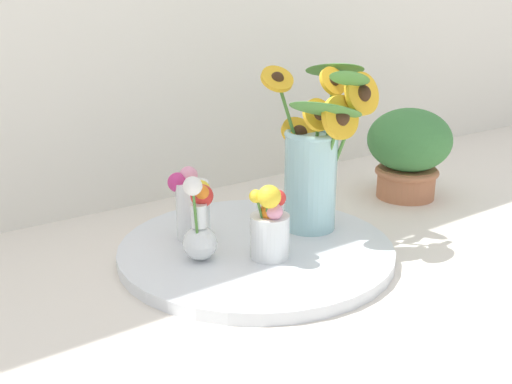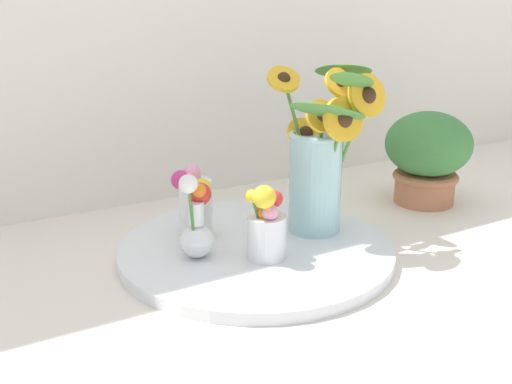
{
  "view_description": "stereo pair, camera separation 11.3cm",
  "coord_description": "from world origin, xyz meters",
  "px_view_note": "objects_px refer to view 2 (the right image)",
  "views": [
    {
      "loc": [
        -0.65,
        -0.82,
        0.49
      ],
      "look_at": [
        -0.03,
        0.06,
        0.13
      ],
      "focal_mm": 42.0,
      "sensor_mm": 36.0,
      "label": 1
    },
    {
      "loc": [
        -0.56,
        -0.88,
        0.49
      ],
      "look_at": [
        -0.03,
        0.06,
        0.13
      ],
      "focal_mm": 42.0,
      "sensor_mm": 36.0,
      "label": 2
    }
  ],
  "objects_px": {
    "serving_tray": "(256,250)",
    "vase_bulb_right": "(197,223)",
    "vase_small_center": "(266,227)",
    "potted_plant": "(428,154)",
    "vase_small_back": "(195,202)",
    "mason_jar_sunflowers": "(320,163)"
  },
  "relations": [
    {
      "from": "serving_tray",
      "to": "vase_bulb_right",
      "type": "height_order",
      "value": "vase_bulb_right"
    },
    {
      "from": "vase_small_center",
      "to": "potted_plant",
      "type": "distance_m",
      "value": 0.55
    },
    {
      "from": "vase_small_back",
      "to": "potted_plant",
      "type": "distance_m",
      "value": 0.6
    },
    {
      "from": "mason_jar_sunflowers",
      "to": "vase_small_back",
      "type": "xyz_separation_m",
      "value": [
        -0.23,
        0.1,
        -0.07
      ]
    },
    {
      "from": "serving_tray",
      "to": "potted_plant",
      "type": "bearing_deg",
      "value": 7.78
    },
    {
      "from": "serving_tray",
      "to": "potted_plant",
      "type": "distance_m",
      "value": 0.53
    },
    {
      "from": "vase_small_center",
      "to": "vase_small_back",
      "type": "distance_m",
      "value": 0.18
    },
    {
      "from": "vase_small_center",
      "to": "vase_bulb_right",
      "type": "bearing_deg",
      "value": 146.37
    },
    {
      "from": "mason_jar_sunflowers",
      "to": "serving_tray",
      "type": "bearing_deg",
      "value": -179.6
    },
    {
      "from": "vase_small_center",
      "to": "vase_bulb_right",
      "type": "distance_m",
      "value": 0.13
    },
    {
      "from": "serving_tray",
      "to": "vase_bulb_right",
      "type": "distance_m",
      "value": 0.14
    },
    {
      "from": "vase_bulb_right",
      "to": "potted_plant",
      "type": "xyz_separation_m",
      "value": [
        0.64,
        0.06,
        0.03
      ]
    },
    {
      "from": "serving_tray",
      "to": "vase_small_center",
      "type": "relative_size",
      "value": 3.63
    },
    {
      "from": "serving_tray",
      "to": "vase_small_back",
      "type": "height_order",
      "value": "vase_small_back"
    },
    {
      "from": "vase_bulb_right",
      "to": "potted_plant",
      "type": "relative_size",
      "value": 0.74
    },
    {
      "from": "vase_bulb_right",
      "to": "potted_plant",
      "type": "distance_m",
      "value": 0.64
    },
    {
      "from": "mason_jar_sunflowers",
      "to": "vase_small_back",
      "type": "relative_size",
      "value": 2.4
    },
    {
      "from": "potted_plant",
      "to": "vase_small_center",
      "type": "bearing_deg",
      "value": -165.66
    },
    {
      "from": "mason_jar_sunflowers",
      "to": "potted_plant",
      "type": "relative_size",
      "value": 1.54
    },
    {
      "from": "mason_jar_sunflowers",
      "to": "potted_plant",
      "type": "distance_m",
      "value": 0.38
    },
    {
      "from": "serving_tray",
      "to": "vase_small_center",
      "type": "distance_m",
      "value": 0.1
    },
    {
      "from": "vase_small_center",
      "to": "potted_plant",
      "type": "relative_size",
      "value": 0.66
    }
  ]
}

